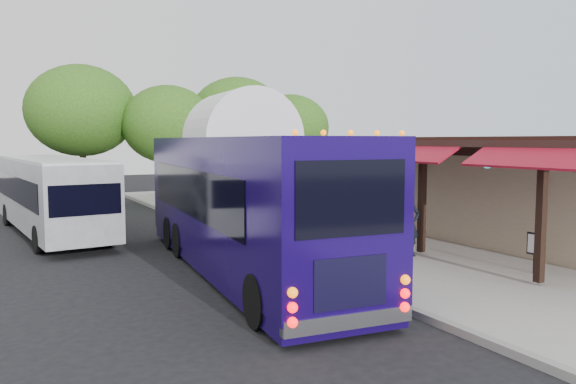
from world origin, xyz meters
TOP-DOWN VIEW (x-y plane):
  - ground at (0.00, 0.00)m, footprint 90.00×90.00m
  - sidewalk at (5.00, 4.00)m, footprint 10.00×40.00m
  - curb at (0.05, 4.00)m, footprint 0.20×40.00m
  - station_shelter at (8.38, 4.00)m, footprint 8.15×20.00m
  - coach_bus at (-1.45, 1.12)m, footprint 3.58×12.09m
  - city_bus at (-5.36, 9.96)m, footprint 3.31×10.74m
  - ped_a at (3.29, -0.02)m, footprint 0.73×0.53m
  - ped_b at (0.65, -1.24)m, footprint 0.89×0.74m
  - ped_c at (2.76, 7.40)m, footprint 1.02×0.94m
  - ped_d at (3.40, 11.14)m, footprint 1.21×0.87m
  - sign_board at (4.69, -3.17)m, footprint 0.07×0.47m
  - tree_left at (1.63, 18.50)m, footprint 5.11×5.11m
  - tree_mid at (5.88, 18.67)m, footprint 5.64×5.64m
  - tree_right at (10.31, 20.21)m, footprint 5.06×5.06m
  - tree_far at (-2.64, 20.78)m, footprint 6.00×6.00m

SIDE VIEW (x-z plane):
  - ground at x=0.00m, z-range 0.00..0.00m
  - sidewalk at x=5.00m, z-range 0.00..0.15m
  - curb at x=0.05m, z-range -0.01..0.15m
  - sign_board at x=4.69m, z-range 0.33..1.36m
  - ped_b at x=0.65m, z-range 0.15..1.82m
  - ped_c at x=2.76m, z-range 0.15..1.83m
  - ped_d at x=3.40m, z-range 0.15..1.83m
  - ped_a at x=3.29m, z-range 0.15..2.00m
  - city_bus at x=-5.36m, z-range 0.15..2.99m
  - station_shelter at x=8.38m, z-range 0.05..3.65m
  - coach_bus at x=-1.45m, z-range 0.14..3.96m
  - tree_right at x=10.31m, z-range 1.08..7.56m
  - tree_left at x=1.63m, z-range 1.09..7.63m
  - tree_mid at x=5.88m, z-range 1.20..8.42m
  - tree_far at x=-2.64m, z-range 1.28..8.96m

